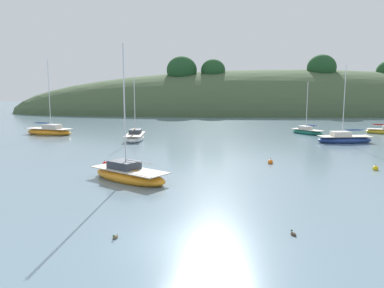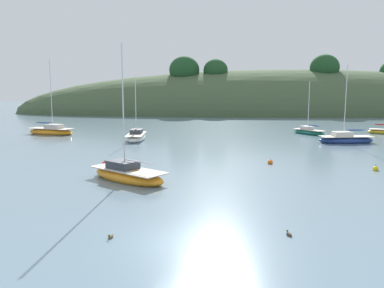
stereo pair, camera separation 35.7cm
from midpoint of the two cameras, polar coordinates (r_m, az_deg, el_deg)
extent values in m
plane|color=slate|center=(15.89, -1.45, -14.68)|extent=(400.00, 400.00, 0.00)
ellipsoid|color=#425638|center=(106.03, 13.98, 4.58)|extent=(150.00, 36.00, 23.48)
ellipsoid|color=#1E4723|center=(98.43, 3.12, 11.14)|extent=(6.27, 5.70, 5.70)
ellipsoid|color=#1E4723|center=(98.39, -1.68, 11.18)|extent=(7.80, 7.09, 7.09)
ellipsoid|color=#1E4723|center=(103.15, 19.05, 10.93)|extent=(7.36, 6.69, 6.69)
ellipsoid|color=orange|center=(56.71, -21.11, 1.69)|extent=(7.56, 4.51, 1.15)
cube|color=beige|center=(56.66, -21.14, 2.21)|extent=(6.96, 4.15, 0.06)
cube|color=beige|center=(56.27, -20.70, 2.50)|extent=(2.67, 2.21, 0.60)
cylinder|color=silver|center=(56.19, -21.11, 7.07)|extent=(0.09, 0.09, 9.61)
cylinder|color=silver|center=(57.33, -22.06, 2.94)|extent=(2.89, 0.99, 0.07)
ellipsoid|color=#2D4784|center=(57.33, -22.06, 2.99)|extent=(2.81, 1.07, 0.20)
ellipsoid|color=#196B56|center=(55.95, 16.98, 1.71)|extent=(4.26, 5.44, 0.84)
cube|color=beige|center=(55.91, 16.99, 2.10)|extent=(3.92, 5.00, 0.06)
cube|color=beige|center=(56.17, 16.69, 2.39)|extent=(1.87, 2.05, 0.50)
cylinder|color=silver|center=(55.85, 16.94, 5.60)|extent=(0.09, 0.09, 6.80)
cylinder|color=silver|center=(55.29, 17.66, 2.65)|extent=(1.20, 1.93, 0.07)
ellipsoid|color=#2D4784|center=(55.28, 17.67, 2.70)|extent=(1.27, 1.92, 0.20)
cylinder|color=silver|center=(60.53, 26.50, 2.63)|extent=(2.05, 1.03, 0.07)
ellipsoid|color=maroon|center=(60.53, 26.50, 2.68)|extent=(2.03, 1.11, 0.20)
ellipsoid|color=navy|center=(48.12, 22.03, 0.55)|extent=(6.77, 2.84, 1.05)
cube|color=beige|center=(48.06, 22.06, 1.11)|extent=(6.23, 2.62, 0.06)
cube|color=silver|center=(47.79, 21.51, 1.44)|extent=(2.24, 1.65, 0.57)
cylinder|color=silver|center=(47.62, 21.97, 6.10)|extent=(0.09, 0.09, 8.36)
cylinder|color=silver|center=(48.47, 23.22, 1.92)|extent=(2.76, 0.33, 0.07)
ellipsoid|color=#2D4784|center=(48.47, 23.22, 1.98)|extent=(2.66, 0.45, 0.20)
ellipsoid|color=white|center=(47.36, -8.89, 0.93)|extent=(2.46, 6.57, 1.04)
cube|color=beige|center=(47.31, -8.91, 1.49)|extent=(2.26, 6.05, 0.06)
cube|color=#333842|center=(47.79, -8.84, 1.90)|extent=(1.51, 2.13, 0.56)
cylinder|color=silver|center=(47.35, -8.95, 5.83)|extent=(0.09, 0.09, 7.14)
cylinder|color=silver|center=(46.21, -9.09, 2.18)|extent=(0.18, 2.73, 0.07)
ellipsoid|color=tan|center=(46.20, -9.09, 2.24)|extent=(0.30, 2.62, 0.20)
ellipsoid|color=orange|center=(26.31, -9.91, -4.89)|extent=(6.45, 5.66, 1.03)
cube|color=beige|center=(26.21, -9.94, -3.90)|extent=(5.94, 5.21, 0.06)
cube|color=#333842|center=(26.53, -10.70, -3.15)|extent=(2.50, 2.39, 0.56)
cylinder|color=silver|center=(25.91, -10.65, 5.47)|extent=(0.09, 0.09, 8.53)
cylinder|color=silver|center=(25.33, -8.41, -2.71)|extent=(2.19, 1.70, 0.07)
sphere|color=red|center=(31.95, -13.40, -2.97)|extent=(0.44, 0.44, 0.44)
cylinder|color=black|center=(31.90, -13.41, -2.50)|extent=(0.04, 0.04, 0.10)
sphere|color=orange|center=(32.51, 11.55, -2.72)|extent=(0.44, 0.44, 0.44)
cylinder|color=black|center=(32.46, 11.57, -2.26)|extent=(0.04, 0.04, 0.10)
sphere|color=yellow|center=(32.56, 25.89, -3.37)|extent=(0.44, 0.44, 0.44)
cylinder|color=black|center=(32.51, 25.92, -2.90)|extent=(0.04, 0.04, 0.10)
ellipsoid|color=brown|center=(16.57, -12.23, -13.71)|extent=(0.25, 0.37, 0.16)
sphere|color=#1E4723|center=(16.41, -12.46, -13.52)|extent=(0.09, 0.09, 0.09)
cone|color=gold|center=(16.36, -12.56, -13.61)|extent=(0.05, 0.05, 0.04)
cone|color=brown|center=(16.69, -12.00, -13.42)|extent=(0.09, 0.09, 0.08)
ellipsoid|color=#473828|center=(17.05, 14.60, -13.15)|extent=(0.28, 0.38, 0.16)
sphere|color=#1E4723|center=(17.13, 14.35, -12.65)|extent=(0.09, 0.09, 0.09)
cone|color=gold|center=(17.18, 14.24, -12.59)|extent=(0.05, 0.05, 0.04)
cone|color=#473828|center=(16.92, 14.89, -13.22)|extent=(0.09, 0.09, 0.08)
camera|label=1|loc=(0.18, -90.29, -0.04)|focal=35.01mm
camera|label=2|loc=(0.18, 89.71, 0.04)|focal=35.01mm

